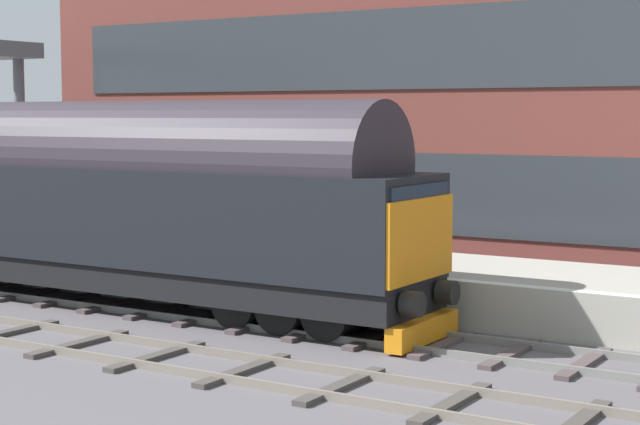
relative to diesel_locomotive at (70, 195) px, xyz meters
The scene contains 6 objects.
ground_plane 8.02m from the diesel_locomotive, 90.01° to the right, with size 140.00×140.00×0.00m, color #5B565B.
track_main 8.01m from the diesel_locomotive, 90.01° to the right, with size 2.50×60.00×0.15m.
track_adjacent_west 8.76m from the diesel_locomotive, 115.06° to the right, with size 2.50×60.00×0.15m.
station_platform 8.66m from the diesel_locomotive, 64.75° to the right, with size 4.00×44.00×1.01m.
diesel_locomotive is the anchor object (origin of this frame).
waiting_passenger 4.20m from the diesel_locomotive, 12.57° to the right, with size 0.44×0.48×1.64m.
Camera 1 is at (-17.63, -10.31, 4.39)m, focal length 58.54 mm.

